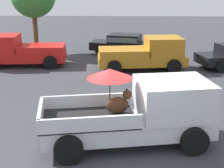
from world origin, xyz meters
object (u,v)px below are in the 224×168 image
object	(u,v)px
pickup_truck_red	(20,51)
pickup_truck_far	(146,54)
parked_sedan_near	(124,43)
pickup_truck_main	(142,111)

from	to	relation	value
pickup_truck_red	pickup_truck_far	bearing A→B (deg)	169.54
pickup_truck_red	parked_sedan_near	bearing A→B (deg)	-154.35
pickup_truck_main	pickup_truck_far	bearing A→B (deg)	75.46
pickup_truck_far	parked_sedan_near	distance (m)	4.41
pickup_truck_red	pickup_truck_far	world-z (taller)	same
pickup_truck_red	pickup_truck_main	bearing A→B (deg)	119.15
pickup_truck_main	parked_sedan_near	xyz separation A→B (m)	(-0.55, 13.10, -0.24)
pickup_truck_far	parked_sedan_near	size ratio (longest dim) A/B	1.09
pickup_truck_main	parked_sedan_near	bearing A→B (deg)	82.11
pickup_truck_red	pickup_truck_far	distance (m)	7.22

